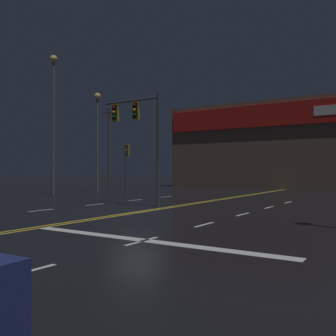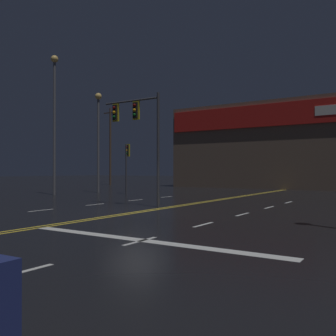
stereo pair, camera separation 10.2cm
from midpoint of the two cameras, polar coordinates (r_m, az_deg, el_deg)
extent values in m
plane|color=black|center=(16.90, -4.90, -6.74)|extent=(200.00, 200.00, 0.00)
cube|color=gold|center=(16.99, -5.31, -6.69)|extent=(0.12, 60.00, 0.01)
cube|color=gold|center=(16.81, -4.50, -6.76)|extent=(0.12, 60.00, 0.01)
cube|color=silver|center=(18.62, -18.94, -6.12)|extent=(0.12, 1.40, 0.01)
cube|color=silver|center=(21.04, -11.21, -5.48)|extent=(0.12, 1.40, 0.01)
cube|color=silver|center=(23.76, -5.16, -4.90)|extent=(0.12, 1.40, 0.01)
cube|color=silver|center=(26.69, -0.41, -4.41)|extent=(0.12, 1.40, 0.01)
cube|color=silver|center=(7.59, -21.41, -14.57)|extent=(0.12, 1.40, 0.01)
cube|color=silver|center=(10.08, -4.28, -11.04)|extent=(0.12, 1.40, 0.01)
cube|color=silver|center=(13.10, 5.32, -8.57)|extent=(0.12, 1.40, 0.01)
cube|color=silver|center=(16.36, 11.15, -6.93)|extent=(0.12, 1.40, 0.01)
cube|color=silver|center=(19.73, 15.00, -5.81)|extent=(0.12, 1.40, 0.01)
cube|color=silver|center=(23.18, 17.70, -5.00)|extent=(0.12, 1.40, 0.01)
cube|color=silver|center=(10.18, -3.88, -10.94)|extent=(8.22, 0.40, 0.01)
cylinder|color=#38383D|center=(19.16, -1.67, 2.79)|extent=(0.14, 0.14, 5.87)
cylinder|color=#38383D|center=(20.54, -5.83, 10.13)|extent=(3.56, 0.10, 0.10)
cube|color=black|center=(20.23, -5.04, 8.74)|extent=(0.28, 0.24, 0.84)
cube|color=gold|center=(20.23, -5.04, 8.74)|extent=(0.42, 0.08, 0.99)
sphere|color=#500705|center=(20.15, -5.32, 9.51)|extent=(0.17, 0.17, 0.17)
sphere|color=orange|center=(20.10, -5.32, 8.80)|extent=(0.17, 0.17, 0.17)
sphere|color=#084513|center=(20.07, -5.32, 8.09)|extent=(0.17, 0.17, 0.17)
cube|color=black|center=(21.12, -8.13, 8.36)|extent=(0.28, 0.24, 0.84)
cube|color=gold|center=(21.12, -8.13, 8.36)|extent=(0.42, 0.08, 0.99)
sphere|color=#500705|center=(21.04, -8.41, 9.08)|extent=(0.17, 0.17, 0.17)
sphere|color=orange|center=(21.00, -8.41, 8.41)|extent=(0.17, 0.17, 0.17)
sphere|color=#084513|center=(20.96, -8.41, 7.72)|extent=(0.17, 0.17, 0.17)
cylinder|color=#38383D|center=(29.98, -6.61, -0.18)|extent=(0.13, 0.13, 3.97)
cube|color=black|center=(30.17, -6.39, 2.70)|extent=(0.28, 0.24, 0.84)
cube|color=gold|center=(30.17, -6.39, 2.70)|extent=(0.42, 0.08, 0.99)
sphere|color=#500705|center=(30.06, -6.58, 3.19)|extent=(0.17, 0.17, 0.17)
sphere|color=orange|center=(30.04, -6.58, 2.71)|extent=(0.17, 0.17, 0.17)
sphere|color=#084513|center=(30.03, -6.58, 2.23)|extent=(0.17, 0.17, 0.17)
cylinder|color=#59595E|center=(32.44, -10.80, 3.41)|extent=(0.20, 0.20, 8.05)
sphere|color=#F4C666|center=(32.98, -10.79, 10.70)|extent=(0.56, 0.56, 0.56)
cylinder|color=#59595E|center=(30.15, -17.14, 5.86)|extent=(0.20, 0.20, 10.29)
sphere|color=#F4C666|center=(31.18, -17.12, 15.62)|extent=(0.56, 0.56, 0.56)
cube|color=brown|center=(43.12, 18.86, 3.11)|extent=(25.60, 10.00, 8.99)
cube|color=red|center=(38.51, 17.02, 7.89)|extent=(25.09, 0.20, 2.25)
cube|color=white|center=(37.52, 23.67, 8.13)|extent=(3.20, 0.16, 0.90)
cylinder|color=#4C3828|center=(49.65, -9.04, 3.26)|extent=(0.26, 0.26, 10.08)
cube|color=#4C3828|center=(50.13, -9.03, 8.33)|extent=(2.20, 0.12, 0.12)
camera|label=1|loc=(0.05, -90.15, 0.00)|focal=40.00mm
camera|label=2|loc=(0.05, 89.85, 0.00)|focal=40.00mm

